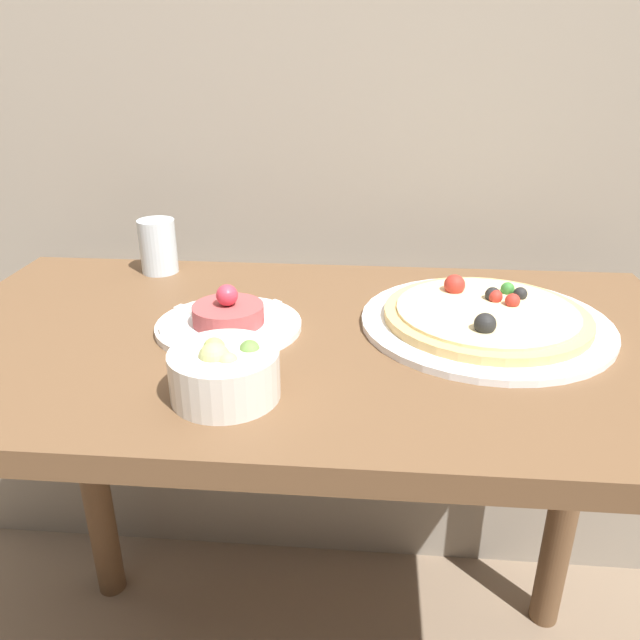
{
  "coord_description": "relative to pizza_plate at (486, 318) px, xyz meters",
  "views": [
    {
      "loc": [
        0.08,
        -0.49,
        1.16
      ],
      "look_at": [
        0.02,
        0.26,
        0.83
      ],
      "focal_mm": 35.0,
      "sensor_mm": 36.0,
      "label": 1
    }
  ],
  "objects": [
    {
      "name": "dining_table",
      "position": [
        -0.25,
        -0.05,
        -0.15
      ],
      "size": [
        1.1,
        0.61,
        0.79
      ],
      "color": "brown",
      "rests_on": "ground_plane"
    },
    {
      "name": "pizza_plate",
      "position": [
        0.0,
        0.0,
        0.0
      ],
      "size": [
        0.36,
        0.36,
        0.05
      ],
      "color": "white",
      "rests_on": "dining_table"
    },
    {
      "name": "tartare_plate",
      "position": [
        -0.37,
        -0.04,
        0.0
      ],
      "size": [
        0.21,
        0.21,
        0.07
      ],
      "color": "white",
      "rests_on": "dining_table"
    },
    {
      "name": "small_bowl",
      "position": [
        -0.33,
        -0.23,
        0.02
      ],
      "size": [
        0.13,
        0.13,
        0.07
      ],
      "color": "silver",
      "rests_on": "dining_table"
    },
    {
      "name": "drinking_glass",
      "position": [
        -0.54,
        0.19,
        0.03
      ],
      "size": [
        0.06,
        0.06,
        0.09
      ],
      "color": "silver",
      "rests_on": "dining_table"
    }
  ]
}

